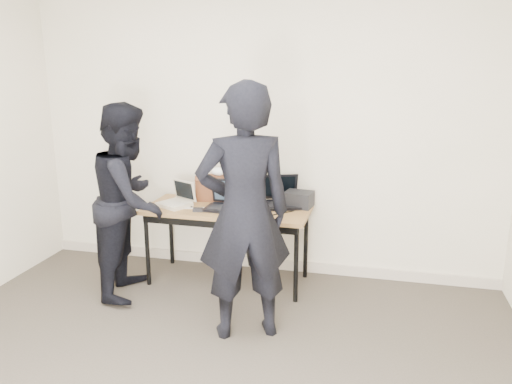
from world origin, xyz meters
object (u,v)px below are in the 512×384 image
(laptop_right, at_px, (280,199))
(person_typist, at_px, (244,214))
(laptop_beige, at_px, (177,201))
(equipment_box, at_px, (299,199))
(person_observer, at_px, (130,200))
(laptop_center, at_px, (226,202))
(leather_satchel, at_px, (216,187))
(desk, at_px, (227,214))

(laptop_right, relative_size, person_typist, 0.25)
(laptop_beige, distance_m, equipment_box, 1.13)
(laptop_beige, distance_m, person_observer, 0.46)
(laptop_center, xyz_separation_m, equipment_box, (0.64, 0.20, 0.01))
(leather_satchel, bearing_deg, person_typist, -68.25)
(equipment_box, bearing_deg, person_observer, -158.11)
(laptop_right, bearing_deg, laptop_center, -175.36)
(laptop_right, distance_m, person_observer, 1.35)
(laptop_beige, xyz_separation_m, laptop_center, (0.47, 0.02, 0.01))
(person_typist, bearing_deg, laptop_beige, -67.79)
(laptop_right, height_order, equipment_box, laptop_right)
(desk, relative_size, equipment_box, 6.16)
(laptop_beige, height_order, person_typist, person_typist)
(laptop_beige, height_order, leather_satchel, leather_satchel)
(leather_satchel, bearing_deg, laptop_beige, -145.49)
(equipment_box, height_order, person_observer, person_observer)
(laptop_center, relative_size, person_typist, 0.18)
(desk, bearing_deg, laptop_right, 25.93)
(laptop_right, distance_m, person_typist, 1.08)
(person_observer, bearing_deg, laptop_right, -73.66)
(desk, relative_size, person_typist, 0.80)
(leather_satchel, height_order, person_observer, person_observer)
(desk, height_order, equipment_box, equipment_box)
(laptop_right, height_order, person_observer, person_observer)
(laptop_right, xyz_separation_m, equipment_box, (0.18, -0.01, 0.01))
(laptop_beige, relative_size, laptop_center, 1.08)
(laptop_center, bearing_deg, desk, 29.35)
(laptop_right, bearing_deg, laptop_beige, 173.90)
(laptop_beige, distance_m, laptop_right, 0.95)
(laptop_center, relative_size, equipment_box, 1.39)
(laptop_beige, relative_size, leather_satchel, 0.98)
(desk, distance_m, laptop_beige, 0.49)
(laptop_beige, distance_m, leather_satchel, 0.40)
(laptop_center, xyz_separation_m, person_typist, (0.40, -0.85, 0.17))
(laptop_right, xyz_separation_m, person_observer, (-1.22, -0.58, 0.06))
(laptop_right, height_order, leather_satchel, laptop_right)
(laptop_right, relative_size, leather_satchel, 1.26)
(desk, relative_size, person_observer, 0.90)
(laptop_right, distance_m, equipment_box, 0.18)
(leather_satchel, bearing_deg, laptop_center, -59.92)
(equipment_box, xyz_separation_m, person_typist, (-0.24, -1.05, 0.16))
(desk, bearing_deg, equipment_box, 18.13)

